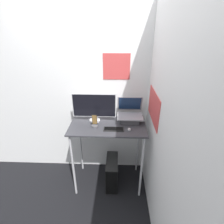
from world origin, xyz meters
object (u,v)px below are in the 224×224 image
keyboard (114,129)px  cell_phone (95,124)px  monitor (94,107)px  mouse (129,129)px  computer_tower (112,172)px  laptop (130,116)px

keyboard → cell_phone: 0.26m
monitor → keyboard: 0.40m
mouse → computer_tower: size_ratio=0.15×
keyboard → computer_tower: (-0.02, 0.09, -0.81)m
keyboard → mouse: (0.19, -0.01, 0.01)m
computer_tower → laptop: bearing=33.1°
monitor → mouse: 0.55m
monitor → cell_phone: monitor is taller
laptop → mouse: 0.26m
mouse → cell_phone: 0.45m
keyboard → computer_tower: size_ratio=0.57×
monitor → mouse: bearing=-27.2°
laptop → computer_tower: size_ratio=0.77×
monitor → laptop: bearing=2.4°
monitor → keyboard: bearing=-40.3°
laptop → mouse: laptop is taller
monitor → computer_tower: 1.04m
laptop → monitor: (-0.48, -0.02, 0.12)m
computer_tower → monitor: bearing=150.8°
laptop → computer_tower: 0.92m
laptop → monitor: monitor is taller
computer_tower → mouse: bearing=-24.8°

